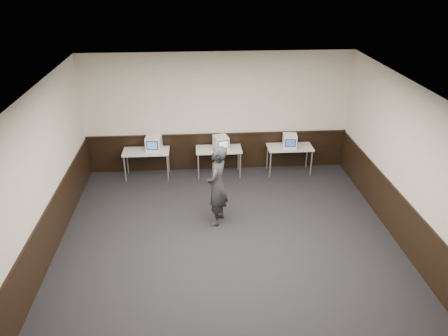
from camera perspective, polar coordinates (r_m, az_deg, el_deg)
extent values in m
plane|color=black|center=(8.75, 0.83, -11.40)|extent=(8.00, 8.00, 0.00)
plane|color=white|center=(7.28, 0.99, 9.09)|extent=(8.00, 8.00, 0.00)
plane|color=beige|center=(11.56, -0.84, 7.20)|extent=(7.00, 0.00, 7.00)
plane|color=beige|center=(8.37, -23.75, -2.75)|extent=(0.00, 8.00, 8.00)
plane|color=beige|center=(8.88, 24.02, -1.16)|extent=(0.00, 8.00, 8.00)
cube|color=black|center=(11.94, -0.80, 2.16)|extent=(6.98, 0.04, 1.00)
cube|color=black|center=(8.90, -22.37, -8.99)|extent=(0.04, 7.98, 1.00)
cube|color=black|center=(9.39, 22.71, -7.16)|extent=(0.04, 7.98, 1.00)
cube|color=black|center=(11.73, -0.81, 4.45)|extent=(6.98, 0.06, 0.04)
cube|color=silver|center=(11.56, -10.14, 2.14)|extent=(1.20, 0.60, 0.04)
cylinder|color=#999999|center=(11.56, -12.82, -0.16)|extent=(0.04, 0.04, 0.71)
cylinder|color=#999999|center=(11.44, -7.37, 0.01)|extent=(0.04, 0.04, 0.71)
cylinder|color=#999999|center=(12.01, -12.51, 0.88)|extent=(0.04, 0.04, 0.71)
cylinder|color=#999999|center=(11.89, -7.27, 1.06)|extent=(0.04, 0.04, 0.71)
cube|color=silver|center=(11.50, -0.69, 2.45)|extent=(1.20, 0.60, 0.04)
cylinder|color=#999999|center=(11.42, -3.36, 0.14)|extent=(0.04, 0.04, 0.71)
cylinder|color=#999999|center=(11.48, 2.14, 0.32)|extent=(0.04, 0.04, 0.71)
cylinder|color=#999999|center=(11.87, -3.41, 1.19)|extent=(0.04, 0.04, 0.71)
cylinder|color=#999999|center=(11.93, 1.88, 1.35)|extent=(0.04, 0.04, 0.71)
cube|color=silver|center=(11.76, 8.60, 2.69)|extent=(1.20, 0.60, 0.04)
cylinder|color=#999999|center=(11.59, 6.07, 0.44)|extent=(0.04, 0.04, 0.71)
cylinder|color=#999999|center=(11.82, 11.33, 0.60)|extent=(0.04, 0.04, 0.71)
cylinder|color=#999999|center=(12.03, 5.67, 1.46)|extent=(0.04, 0.04, 0.71)
cylinder|color=#999999|center=(12.26, 10.75, 1.59)|extent=(0.04, 0.04, 0.71)
cube|color=white|center=(11.48, -9.16, 3.22)|extent=(0.43, 0.45, 0.39)
cube|color=black|center=(11.29, -9.36, 2.91)|extent=(0.29, 0.05, 0.23)
cube|color=#3D6CB5|center=(11.28, -9.37, 2.89)|extent=(0.25, 0.03, 0.19)
cube|color=white|center=(11.41, -0.41, 3.33)|extent=(0.44, 0.45, 0.36)
cube|color=black|center=(11.23, -0.11, 3.06)|extent=(0.26, 0.08, 0.22)
cube|color=silver|center=(11.22, -0.10, 3.04)|extent=(0.23, 0.06, 0.18)
cube|color=white|center=(11.64, 8.59, 3.51)|extent=(0.40, 0.42, 0.36)
cube|color=black|center=(11.46, 8.67, 3.23)|extent=(0.27, 0.05, 0.22)
cube|color=#344399|center=(11.45, 8.68, 3.22)|extent=(0.23, 0.03, 0.18)
imported|color=#26272C|center=(9.30, -0.91, -2.30)|extent=(0.64, 0.77, 1.82)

